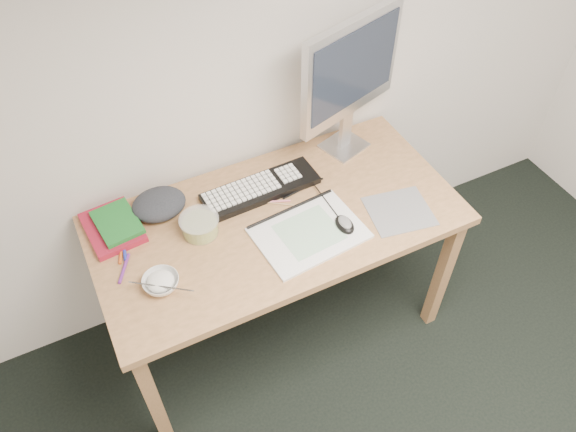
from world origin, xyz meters
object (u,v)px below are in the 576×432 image
object	(u,v)px
desk	(277,231)
rice_bowl	(161,283)
keyboard	(261,189)
sketchpad	(309,233)
monitor	(351,72)

from	to	relation	value
desk	rice_bowl	bearing A→B (deg)	-167.21
keyboard	desk	bearing A→B (deg)	-93.04
sketchpad	keyboard	distance (m)	0.29
sketchpad	monitor	size ratio (longest dim) A/B	0.66
sketchpad	monitor	bearing A→B (deg)	40.46
desk	keyboard	size ratio (longest dim) A/B	2.97
sketchpad	desk	bearing A→B (deg)	113.66
sketchpad	monitor	distance (m)	0.64
keyboard	monitor	distance (m)	0.57
monitor	rice_bowl	bearing A→B (deg)	-176.59
keyboard	monitor	size ratio (longest dim) A/B	0.80
keyboard	monitor	bearing A→B (deg)	9.53
monitor	rice_bowl	distance (m)	1.05
sketchpad	keyboard	xyz separation A→B (m)	(-0.07, 0.28, 0.01)
keyboard	sketchpad	bearing A→B (deg)	-78.62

